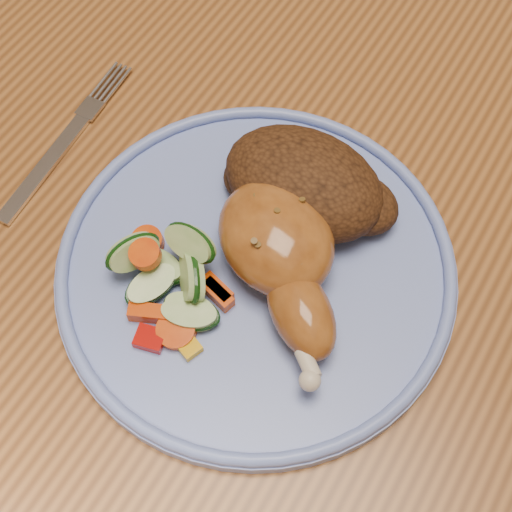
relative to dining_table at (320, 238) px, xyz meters
The scene contains 8 objects.
ground 0.67m from the dining_table, ahead, with size 4.00×4.00×0.00m, color brown.
dining_table is the anchor object (origin of this frame).
plate 0.13m from the dining_table, 96.20° to the right, with size 0.31×0.31×0.01m, color #6D84D5.
plate_rim 0.14m from the dining_table, 96.20° to the right, with size 0.31×0.31×0.01m, color #6D84D5.
chicken_leg 0.15m from the dining_table, 85.07° to the right, with size 0.15×0.15×0.05m.
rice_pilaf 0.12m from the dining_table, 104.18° to the right, with size 0.14×0.10×0.06m.
vegetable_pile 0.19m from the dining_table, 109.95° to the right, with size 0.11×0.10×0.05m.
fork 0.25m from the dining_table, 159.47° to the right, with size 0.03×0.17×0.00m.
Camera 1 is at (0.12, -0.32, 1.25)m, focal length 50.00 mm.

